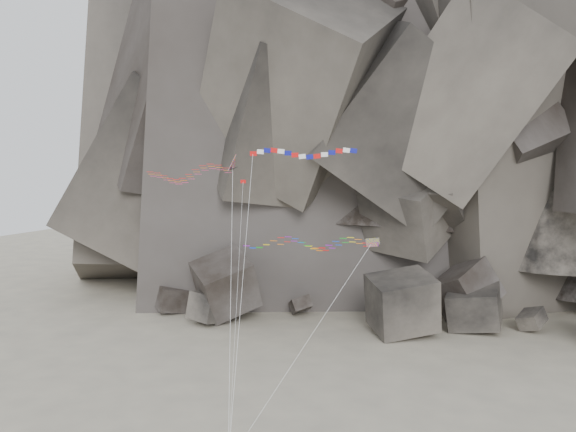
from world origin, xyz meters
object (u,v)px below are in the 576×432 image
(parafoil_kite, at_px, (303,243))
(pennant_kite, at_px, (240,242))
(delta_kite, at_px, (185,173))
(banner_kite, at_px, (302,155))

(parafoil_kite, height_order, pennant_kite, pennant_kite)
(delta_kite, relative_size, banner_kite, 0.98)
(banner_kite, distance_m, parafoil_kite, 8.28)
(delta_kite, xyz_separation_m, pennant_kite, (5.99, -1.10, -6.10))
(parafoil_kite, xyz_separation_m, pennant_kite, (-4.60, -4.32, 0.42))
(pennant_kite, bearing_deg, delta_kite, 153.69)
(delta_kite, height_order, banner_kite, banner_kite)
(pennant_kite, bearing_deg, banner_kite, 20.92)
(delta_kite, bearing_deg, pennant_kite, -13.57)
(delta_kite, bearing_deg, parafoil_kite, 13.73)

